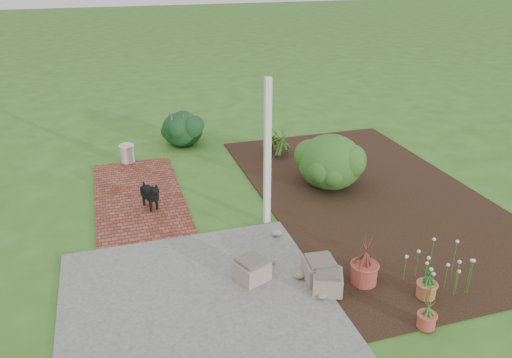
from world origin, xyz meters
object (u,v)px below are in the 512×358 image
object	(u,v)px
cream_ceramic_urn	(127,154)
stone_trough_near	(320,270)
black_dog	(151,194)
evergreen_shrub	(331,161)

from	to	relation	value
cream_ceramic_urn	stone_trough_near	bearing A→B (deg)	-66.44
black_dog	cream_ceramic_urn	xyz separation A→B (m)	(-0.25, 2.36, -0.10)
evergreen_shrub	cream_ceramic_urn	bearing A→B (deg)	147.17
stone_trough_near	black_dog	world-z (taller)	black_dog
stone_trough_near	evergreen_shrub	distance (m)	3.17
black_dog	evergreen_shrub	distance (m)	3.45
cream_ceramic_urn	evergreen_shrub	size ratio (longest dim) A/B	0.31
stone_trough_near	cream_ceramic_urn	distance (m)	5.65
cream_ceramic_urn	evergreen_shrub	xyz separation A→B (m)	(3.70, -2.38, 0.33)
stone_trough_near	evergreen_shrub	xyz separation A→B (m)	(1.44, 2.80, 0.38)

